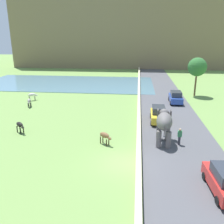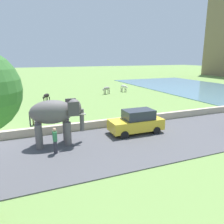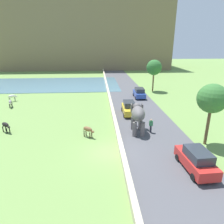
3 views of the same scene
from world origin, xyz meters
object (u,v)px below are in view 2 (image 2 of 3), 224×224
(person_beside_elephant, at_px, (55,140))
(cow_white, at_px, (124,87))
(car_yellow, at_px, (137,122))
(cow_brown, at_px, (37,115))
(cow_black, at_px, (46,96))
(cow_grey, at_px, (106,89))
(elephant, at_px, (56,115))

(person_beside_elephant, xyz_separation_m, cow_white, (-19.98, 14.01, -0.04))
(car_yellow, bearing_deg, person_beside_elephant, -76.95)
(cow_brown, bearing_deg, car_yellow, 51.73)
(cow_brown, bearing_deg, cow_black, 168.59)
(person_beside_elephant, relative_size, cow_brown, 1.25)
(cow_grey, bearing_deg, car_yellow, -14.04)
(elephant, relative_size, cow_black, 2.71)
(cow_grey, bearing_deg, cow_brown, -42.23)
(person_beside_elephant, height_order, cow_white, person_beside_elephant)
(cow_grey, bearing_deg, cow_black, -70.89)
(person_beside_elephant, xyz_separation_m, cow_grey, (-18.94, 10.56, -0.04))
(car_yellow, relative_size, cow_brown, 3.08)
(person_beside_elephant, bearing_deg, cow_grey, 150.87)
(cow_black, xyz_separation_m, cow_grey, (-3.21, 9.27, 0.00))
(elephant, bearing_deg, cow_black, 176.16)
(cow_white, distance_m, cow_grey, 3.61)
(person_beside_elephant, height_order, cow_brown, person_beside_elephant)
(cow_white, height_order, cow_grey, same)
(cow_white, distance_m, cow_brown, 19.68)
(person_beside_elephant, bearing_deg, cow_white, 144.97)
(car_yellow, bearing_deg, cow_grey, 165.96)
(cow_black, bearing_deg, cow_white, 108.47)
(cow_grey, bearing_deg, cow_white, 106.76)
(car_yellow, relative_size, cow_grey, 2.84)
(person_beside_elephant, height_order, cow_black, person_beside_elephant)
(cow_brown, bearing_deg, cow_grey, 137.77)
(elephant, distance_m, cow_brown, 5.51)
(car_yellow, xyz_separation_m, cow_grey, (-17.51, 4.38, -0.06))
(cow_brown, bearing_deg, elephant, 9.15)
(cow_white, xyz_separation_m, cow_grey, (1.04, -3.45, 0.00))
(person_beside_elephant, distance_m, cow_white, 24.40)
(elephant, xyz_separation_m, cow_brown, (-5.31, -0.85, -1.20))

